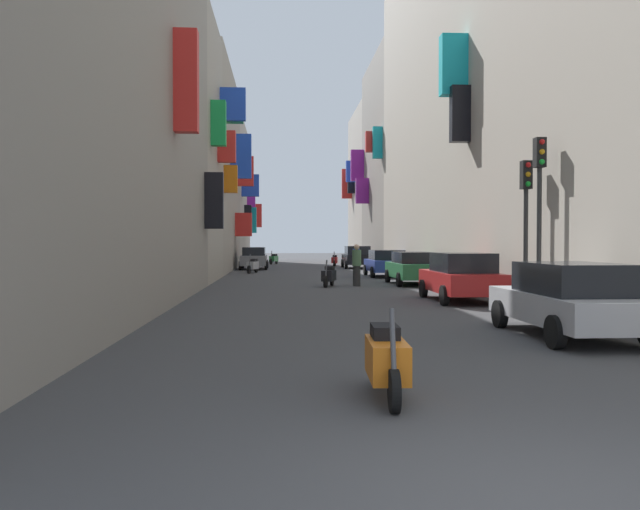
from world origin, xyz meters
TOP-DOWN VIEW (x-y plane):
  - ground_plane at (0.00, 30.00)m, footprint 140.00×140.00m
  - building_left_near at (-7.99, 11.40)m, footprint 7.06×22.81m
  - building_left_mid_a at (-7.98, 26.33)m, footprint 7.30×7.03m
  - building_left_mid_b at (-7.99, 37.13)m, footprint 7.29×14.57m
  - building_left_mid_c at (-7.98, 52.20)m, footprint 7.38×15.59m
  - building_right_near at (8.00, 18.90)m, footprint 7.31×37.82m
  - building_right_mid_a at (7.99, 43.49)m, footprint 7.07×11.32m
  - building_right_mid_b at (7.99, 54.57)m, footprint 6.97×10.85m
  - parked_car_black at (3.52, 40.37)m, footprint 1.99×3.95m
  - parked_car_grey at (-3.74, 39.21)m, footprint 1.88×4.42m
  - parked_car_blue at (3.74, 29.47)m, footprint 2.01×4.17m
  - parked_car_red at (3.76, 15.44)m, footprint 1.93×4.12m
  - parked_car_silver at (3.71, 7.93)m, footprint 1.90×4.22m
  - parked_car_green at (3.86, 23.21)m, footprint 1.88×4.32m
  - scooter_orange at (-0.66, 3.44)m, footprint 0.49×1.85m
  - scooter_red at (2.23, 44.03)m, footprint 0.61×1.97m
  - scooter_green at (-2.48, 48.61)m, footprint 0.78×1.86m
  - scooter_silver at (-3.59, 33.73)m, footprint 0.72×1.80m
  - scooter_black at (0.09, 22.14)m, footprint 0.71×1.76m
  - pedestrian_crossing at (1.29, 22.40)m, footprint 0.53×0.53m
  - pedestrian_near_left at (2.03, 28.67)m, footprint 0.47×0.47m
  - traffic_light_near_corner at (4.59, 12.32)m, footprint 0.26×0.34m
  - traffic_light_far_corner at (4.61, 11.49)m, footprint 0.26×0.34m

SIDE VIEW (x-z plane):
  - ground_plane at x=0.00m, z-range 0.00..0.00m
  - scooter_black at x=0.09m, z-range -0.10..1.03m
  - scooter_silver at x=-3.59m, z-range -0.10..1.03m
  - scooter_orange at x=-0.66m, z-range -0.10..1.03m
  - scooter_green at x=-2.48m, z-range -0.10..1.03m
  - scooter_red at x=2.23m, z-range -0.10..1.03m
  - parked_car_blue at x=3.74m, z-range 0.04..1.47m
  - parked_car_green at x=3.86m, z-range 0.04..1.47m
  - parked_car_silver at x=3.71m, z-range 0.03..1.50m
  - parked_car_grey at x=-3.74m, z-range 0.03..1.53m
  - parked_car_red at x=3.76m, z-range 0.03..1.56m
  - parked_car_black at x=3.52m, z-range 0.03..1.60m
  - pedestrian_near_left at x=2.03m, z-range 0.00..1.75m
  - pedestrian_crossing at x=1.29m, z-range 0.00..1.76m
  - traffic_light_near_corner at x=4.59m, z-range 0.74..4.77m
  - traffic_light_far_corner at x=4.61m, z-range 0.80..5.31m
  - building_left_mid_c at x=-7.98m, z-range 0.00..12.07m
  - building_left_mid_a at x=-7.98m, z-range 0.01..12.47m
  - building_left_mid_b at x=-7.99m, z-range 0.00..12.82m
  - building_left_near at x=-7.99m, z-range 0.00..13.88m
  - building_right_mid_b at x=7.99m, z-range 0.00..14.06m
  - building_right_mid_a at x=7.99m, z-range 0.00..15.66m
  - building_right_near at x=8.00m, z-range 0.00..17.91m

